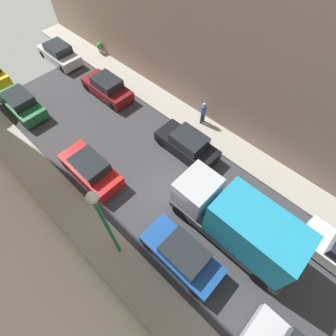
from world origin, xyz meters
TOP-DOWN VIEW (x-y plane):
  - ground at (0.00, 0.00)m, footprint 32.00×32.00m
  - sidewalk_left at (-5.00, 0.00)m, footprint 2.00×44.00m
  - sidewalk_right at (5.00, 0.00)m, footprint 2.00×44.00m
  - parked_car_left_2 at (-2.70, -2.48)m, footprint 1.78×4.20m
  - parked_car_left_3 at (-2.70, 4.86)m, footprint 1.78×4.20m
  - parked_car_left_4 at (-2.70, 13.07)m, footprint 1.78×4.20m
  - parked_car_right_2 at (2.70, 1.89)m, footprint 1.78×4.20m
  - parked_car_right_3 at (2.70, 9.97)m, footprint 1.78×4.20m
  - parked_car_right_4 at (2.70, 16.48)m, footprint 1.78×4.20m
  - delivery_truck at (0.00, -3.61)m, footprint 2.26×6.60m
  - pedestrian at (5.35, 2.79)m, footprint 0.40×0.36m
  - potted_plant_1 at (5.75, 14.81)m, footprint 0.54×0.54m
  - lamp_post at (-4.60, 0.08)m, footprint 0.44×0.44m

SIDE VIEW (x-z plane):
  - ground at x=0.00m, z-range 0.00..0.00m
  - sidewalk_left at x=-5.00m, z-range 0.00..0.15m
  - sidewalk_right at x=5.00m, z-range 0.00..0.15m
  - potted_plant_1 at x=5.75m, z-range 0.23..1.14m
  - parked_car_left_2 at x=-2.70m, z-range -0.06..1.50m
  - parked_car_left_3 at x=-2.70m, z-range -0.06..1.50m
  - parked_car_left_4 at x=-2.70m, z-range -0.06..1.50m
  - parked_car_right_2 at x=2.70m, z-range -0.06..1.50m
  - parked_car_right_3 at x=2.70m, z-range -0.06..1.50m
  - parked_car_right_4 at x=2.70m, z-range -0.06..1.50m
  - pedestrian at x=5.35m, z-range 0.21..1.93m
  - delivery_truck at x=0.00m, z-range 0.10..3.48m
  - lamp_post at x=-4.60m, z-range 1.06..7.09m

